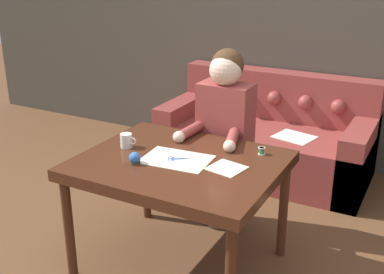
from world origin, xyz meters
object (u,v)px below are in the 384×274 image
(couch, at_px, (267,139))
(mug, at_px, (126,141))
(scissors, at_px, (180,159))
(dining_table, at_px, (180,171))
(person, at_px, (224,138))
(thread_spool, at_px, (262,151))
(pin_cushion, at_px, (135,158))

(couch, bearing_deg, mug, -102.49)
(couch, relative_size, scissors, 8.11)
(dining_table, bearing_deg, scissors, 98.41)
(dining_table, xyz_separation_m, scissors, (-0.00, 0.01, 0.08))
(scissors, height_order, mug, mug)
(person, bearing_deg, thread_spool, -38.09)
(thread_spool, bearing_deg, dining_table, -141.89)
(mug, xyz_separation_m, pin_cushion, (0.20, -0.19, -0.01))
(person, relative_size, thread_spool, 29.24)
(scissors, height_order, pin_cushion, pin_cushion)
(dining_table, bearing_deg, couch, 91.12)
(dining_table, height_order, person, person)
(dining_table, xyz_separation_m, mug, (-0.40, 0.02, 0.12))
(person, xyz_separation_m, thread_spool, (0.39, -0.30, 0.09))
(pin_cushion, bearing_deg, person, 74.57)
(person, bearing_deg, dining_table, -91.35)
(couch, distance_m, person, 1.12)
(scissors, relative_size, pin_cushion, 3.20)
(person, distance_m, scissors, 0.61)
(dining_table, height_order, thread_spool, thread_spool)
(couch, xyz_separation_m, mug, (-0.37, -1.66, 0.48))
(scissors, bearing_deg, mug, 178.60)
(thread_spool, bearing_deg, mug, -159.77)
(dining_table, relative_size, mug, 10.53)
(person, height_order, mug, person)
(couch, xyz_separation_m, scissors, (0.03, -1.67, 0.44))
(scissors, bearing_deg, pin_cushion, -138.03)
(mug, relative_size, thread_spool, 2.51)
(couch, height_order, thread_spool, couch)
(dining_table, distance_m, mug, 0.42)
(dining_table, distance_m, scissors, 0.08)
(scissors, height_order, thread_spool, thread_spool)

